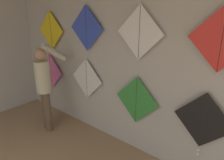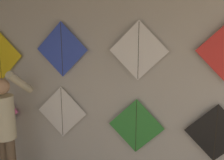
# 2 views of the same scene
# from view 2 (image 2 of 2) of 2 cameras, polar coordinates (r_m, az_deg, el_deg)

# --- Properties ---
(back_panel) EXTENTS (5.95, 0.06, 2.80)m
(back_panel) POSITION_cam_2_polar(r_m,az_deg,el_deg) (3.53, -2.04, -1.78)
(back_panel) COLOR #BCB7AD
(back_panel) RESTS_ON ground
(shopkeeper) EXTENTS (0.42, 0.55, 1.71)m
(shopkeeper) POSITION_cam_2_polar(r_m,az_deg,el_deg) (3.66, -23.15, -9.45)
(shopkeeper) COLOR brown
(shopkeeper) RESTS_ON ground
(kite_1) EXTENTS (0.77, 0.01, 0.77)m
(kite_1) POSITION_cam_2_polar(r_m,az_deg,el_deg) (3.78, -11.37, -7.14)
(kite_1) COLOR white
(kite_2) EXTENTS (0.77, 0.01, 0.77)m
(kite_2) POSITION_cam_2_polar(r_m,az_deg,el_deg) (3.49, 5.54, -10.45)
(kite_2) COLOR #338C38
(kite_3) EXTENTS (0.77, 0.04, 0.91)m
(kite_3) POSITION_cam_2_polar(r_m,az_deg,el_deg) (3.48, 22.61, -11.41)
(kite_3) COLOR black
(kite_4) EXTENTS (0.77, 0.01, 0.77)m
(kite_4) POSITION_cam_2_polar(r_m,az_deg,el_deg) (4.15, -24.31, 5.17)
(kite_4) COLOR yellow
(kite_5) EXTENTS (0.77, 0.01, 0.77)m
(kite_5) POSITION_cam_2_polar(r_m,az_deg,el_deg) (3.57, -11.41, 6.85)
(kite_5) COLOR blue
(kite_6) EXTENTS (0.77, 0.01, 0.77)m
(kite_6) POSITION_cam_2_polar(r_m,az_deg,el_deg) (3.23, 6.07, 6.66)
(kite_6) COLOR white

